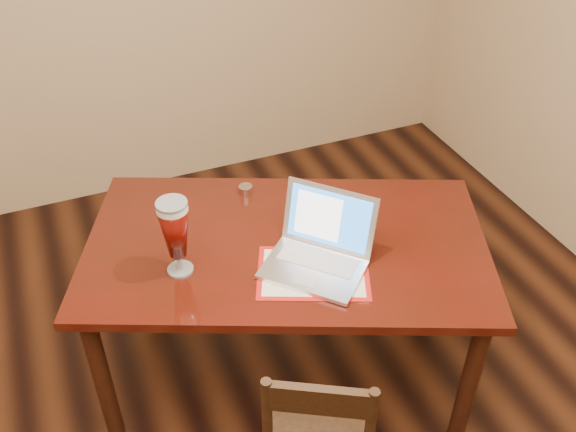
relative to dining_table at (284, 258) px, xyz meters
name	(u,v)px	position (x,y,z in m)	size (l,w,h in m)	color
room_shell	(214,134)	(-0.45, -0.78, 1.10)	(4.51, 5.01, 2.71)	tan
dining_table	(284,258)	(0.00, 0.00, 0.00)	(1.80, 1.43, 1.06)	#450D09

